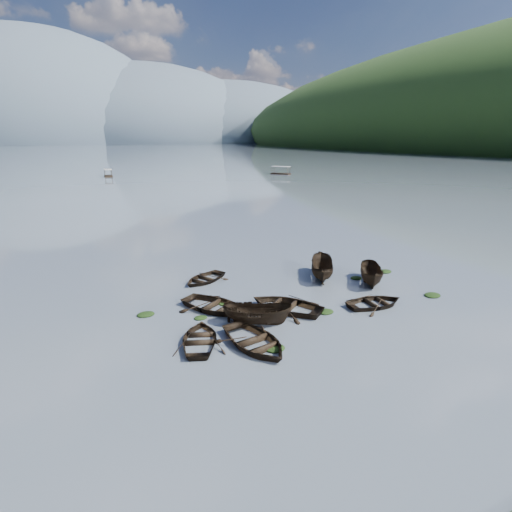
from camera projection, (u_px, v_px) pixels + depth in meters
name	position (u px, v px, depth m)	size (l,w,h in m)	color
ground_plane	(343.00, 344.00, 22.70)	(2400.00, 2400.00, 0.00)	slate
haze_mtn_b	(42.00, 143.00, 784.77)	(520.00, 520.00, 340.00)	#475666
haze_mtn_c	(146.00, 143.00, 863.79)	(520.00, 520.00, 260.00)	#475666
haze_mtn_d	(224.00, 142.00, 934.92)	(520.00, 520.00, 220.00)	#475666
rowboat_0	(255.00, 346.00, 22.49)	(3.59, 5.02, 1.04)	black
rowboat_1	(201.00, 343.00, 22.89)	(3.01, 4.21, 0.87)	black
rowboat_2	(257.00, 324.00, 25.20)	(1.65, 4.38, 1.69)	black
rowboat_3	(286.00, 309.00, 27.31)	(3.63, 5.09, 1.05)	black
rowboat_4	(375.00, 306.00, 27.90)	(3.00, 4.20, 0.87)	black
rowboat_5	(371.00, 283.00, 32.22)	(1.71, 4.54, 1.75)	black
rowboat_6	(214.00, 309.00, 27.32)	(3.51, 4.92, 1.02)	black
rowboat_7	(205.00, 281.00, 32.70)	(2.93, 4.10, 0.85)	black
rowboat_8	(321.00, 278.00, 33.50)	(1.82, 4.83, 1.86)	black
weed_clump_0	(275.00, 349.00, 22.17)	(1.15, 0.94, 0.25)	black
weed_clump_1	(201.00, 318.00, 25.96)	(0.88, 0.70, 0.19)	black
weed_clump_2	(326.00, 313.00, 26.83)	(1.10, 0.88, 0.24)	black
weed_clump_3	(356.00, 279.00, 33.29)	(0.96, 0.81, 0.21)	black
weed_clump_4	(432.00, 296.00, 29.62)	(1.28, 1.01, 0.26)	black
weed_clump_5	(146.00, 315.00, 26.42)	(1.15, 0.93, 0.24)	black
weed_clump_6	(225.00, 304.00, 28.18)	(0.91, 0.76, 0.19)	black
weed_clump_7	(385.00, 272.00, 34.85)	(1.18, 0.94, 0.26)	black
pontoon_centre	(109.00, 177.00, 119.43)	(2.28, 5.47, 2.10)	black
pontoon_right	(281.00, 174.00, 127.37)	(2.56, 6.14, 2.35)	black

